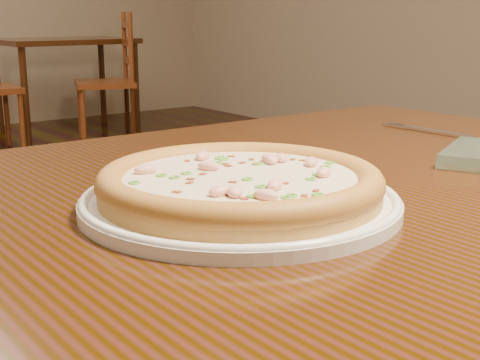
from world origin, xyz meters
TOP-DOWN VIEW (x-y plane):
  - hero_table at (0.18, -0.74)m, footprint 1.20×0.80m
  - plate at (0.06, -0.79)m, footprint 0.32×0.32m
  - pizza at (0.06, -0.79)m, footprint 0.29×0.29m
  - fork at (0.58, -0.63)m, footprint 0.02×0.18m
  - bg_table_right at (1.80, 3.74)m, footprint 1.00×0.70m
  - chair_d at (1.95, 3.26)m, footprint 0.54×0.54m

SIDE VIEW (x-z plane):
  - chair_d at x=1.95m, z-range -0.04..0.91m
  - hero_table at x=0.18m, z-range 0.28..1.03m
  - bg_table_right at x=1.80m, z-range 0.28..1.03m
  - fork at x=0.58m, z-range 0.75..0.75m
  - plate at x=0.06m, z-range 0.75..0.77m
  - pizza at x=0.06m, z-range 0.76..0.79m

